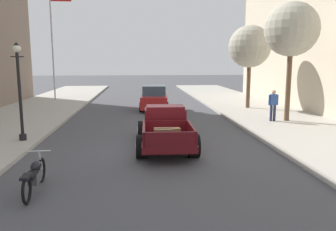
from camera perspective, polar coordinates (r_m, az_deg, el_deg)
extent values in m
plane|color=#47474C|center=(12.58, -2.62, -5.77)|extent=(140.00, 140.00, 0.00)
cube|color=#ADA89E|center=(14.75, 26.88, -4.24)|extent=(5.50, 64.00, 0.15)
cube|color=#510F14|center=(12.66, -0.42, -3.15)|extent=(1.87, 4.94, 0.24)
cube|color=#510F14|center=(12.90, -0.51, -0.56)|extent=(1.58, 1.13, 0.80)
cube|color=#510F14|center=(12.78, -0.50, 1.43)|extent=(1.46, 0.97, 0.12)
cube|color=#3D4C5B|center=(13.44, -0.65, 0.52)|extent=(1.33, 0.07, 0.44)
cube|color=#510F14|center=(14.21, -0.81, -0.23)|extent=(1.35, 1.53, 0.52)
cube|color=silver|center=(15.00, -0.97, 0.19)|extent=(0.68, 0.11, 0.47)
cube|color=#510F14|center=(11.27, 0.00, -3.97)|extent=(1.73, 2.14, 0.04)
cube|color=#510F14|center=(11.20, -4.15, -2.93)|extent=(0.13, 2.10, 0.44)
cube|color=#510F14|center=(11.30, 4.10, -2.82)|extent=(0.13, 2.10, 0.44)
cube|color=#510F14|center=(10.23, 0.37, -4.06)|extent=(1.62, 0.11, 0.44)
cube|color=#510F14|center=(12.21, -0.31, -1.89)|extent=(1.62, 0.11, 0.44)
cylinder|color=black|center=(13.99, -4.42, -2.58)|extent=(0.38, 0.81, 0.80)
cylinder|color=silver|center=(13.99, -5.18, -2.58)|extent=(0.03, 0.66, 0.66)
cylinder|color=silver|center=(13.99, -5.22, -2.58)|extent=(0.03, 0.24, 0.24)
cylinder|color=black|center=(14.08, 2.91, -2.48)|extent=(0.38, 0.81, 0.80)
cylinder|color=silver|center=(14.10, 3.66, -2.47)|extent=(0.03, 0.66, 0.66)
cylinder|color=silver|center=(14.10, 3.70, -2.47)|extent=(0.03, 0.24, 0.24)
cylinder|color=black|center=(11.36, -4.56, -5.34)|extent=(0.38, 0.81, 0.80)
cylinder|color=silver|center=(11.37, -5.50, -5.35)|extent=(0.03, 0.66, 0.66)
cylinder|color=silver|center=(11.37, -5.55, -5.35)|extent=(0.03, 0.24, 0.24)
cylinder|color=black|center=(11.48, 4.47, -5.20)|extent=(0.38, 0.81, 0.80)
cylinder|color=silver|center=(11.50, 5.39, -5.17)|extent=(0.03, 0.66, 0.66)
cylinder|color=silver|center=(11.50, 5.44, -5.17)|extent=(0.03, 0.24, 0.24)
cube|color=brown|center=(10.87, -0.83, -3.28)|extent=(0.61, 0.45, 0.40)
cube|color=#3D2D1E|center=(10.87, -0.83, -3.28)|extent=(0.62, 0.06, 0.42)
cube|color=olive|center=(11.54, 0.99, -2.84)|extent=(0.47, 0.36, 0.28)
torus|color=black|center=(9.80, -20.84, -8.72)|extent=(0.10, 0.67, 0.67)
torus|color=black|center=(8.47, -23.07, -11.68)|extent=(0.10, 0.67, 0.67)
cube|color=#4C4C51|center=(9.07, -21.97, -9.89)|extent=(0.26, 0.45, 0.28)
ellipsoid|color=black|center=(9.23, -21.68, -8.04)|extent=(0.28, 0.53, 0.24)
cube|color=black|center=(8.79, -22.43, -9.49)|extent=(0.25, 0.57, 0.10)
cylinder|color=silver|center=(9.65, -21.03, -7.13)|extent=(0.06, 0.25, 0.58)
cylinder|color=silver|center=(9.47, -21.29, -5.70)|extent=(0.62, 0.07, 0.04)
cube|color=black|center=(8.36, -23.21, -9.62)|extent=(0.20, 0.41, 0.06)
cube|color=#AD1E1E|center=(22.99, -2.37, 2.60)|extent=(1.98, 4.40, 0.80)
cube|color=#384C5B|center=(22.76, -2.39, 4.35)|extent=(1.64, 2.09, 0.64)
cylinder|color=black|center=(24.33, -4.27, 2.28)|extent=(0.26, 0.67, 0.66)
cylinder|color=black|center=(24.30, -0.37, 2.30)|extent=(0.26, 0.67, 0.66)
cylinder|color=black|center=(21.77, -4.59, 1.46)|extent=(0.26, 0.67, 0.66)
cylinder|color=black|center=(21.74, -0.24, 1.48)|extent=(0.26, 0.67, 0.66)
cylinder|color=#232847|center=(18.37, 17.26, 0.43)|extent=(0.14, 0.14, 0.86)
cylinder|color=#232847|center=(18.44, 17.78, 0.43)|extent=(0.14, 0.14, 0.86)
cube|color=#2D4C93|center=(18.31, 17.62, 2.63)|extent=(0.36, 0.22, 0.56)
cylinder|color=#2D4C93|center=(18.23, 16.98, 2.54)|extent=(0.09, 0.09, 0.54)
cylinder|color=#2D4C93|center=(18.40, 18.25, 2.54)|extent=(0.09, 0.09, 0.54)
sphere|color=tan|center=(18.27, 17.68, 3.87)|extent=(0.22, 0.22, 0.22)
cylinder|color=black|center=(14.53, -23.61, -3.41)|extent=(0.28, 0.28, 0.24)
cylinder|color=black|center=(14.28, -24.05, 3.35)|extent=(0.12, 0.12, 3.20)
cylinder|color=black|center=(14.23, -24.44, 9.16)|extent=(0.50, 0.04, 0.04)
sphere|color=silver|center=(14.23, -24.52, 10.41)|extent=(0.32, 0.32, 0.32)
cone|color=black|center=(14.24, -24.57, 11.13)|extent=(0.24, 0.24, 0.14)
cylinder|color=#B2B2B7|center=(29.05, -19.21, 11.46)|extent=(0.12, 0.12, 9.00)
cylinder|color=brown|center=(18.62, 19.92, 4.81)|extent=(0.26, 0.26, 3.71)
sphere|color=#ADA893|center=(18.65, 20.42, 13.70)|extent=(2.77, 2.77, 2.77)
cylinder|color=brown|center=(23.25, 13.61, 5.07)|extent=(0.26, 0.26, 3.05)
sphere|color=#ADA893|center=(23.22, 13.85, 11.42)|extent=(2.80, 2.80, 2.80)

